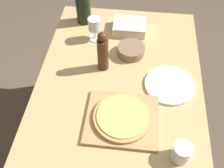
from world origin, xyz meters
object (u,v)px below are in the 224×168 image
(pepper_mill, at_px, (103,52))
(wine_glass, at_px, (94,25))
(small_bowl, at_px, (131,50))
(pizza, at_px, (122,117))
(wine_bottle, at_px, (83,1))

(pepper_mill, relative_size, wine_glass, 1.69)
(small_bowl, bearing_deg, pepper_mill, -139.09)
(pizza, bearing_deg, wine_glass, 111.07)
(pizza, height_order, wine_bottle, wine_bottle)
(wine_bottle, xyz_separation_m, small_bowl, (0.31, -0.26, -0.12))
(wine_bottle, height_order, pepper_mill, wine_bottle)
(pizza, distance_m, wine_glass, 0.59)
(pizza, bearing_deg, pepper_mill, 112.25)
(pizza, distance_m, small_bowl, 0.44)
(wine_glass, height_order, small_bowl, wine_glass)
(pizza, relative_size, wine_glass, 1.86)
(wine_bottle, distance_m, pepper_mill, 0.42)
(small_bowl, bearing_deg, wine_glass, 154.55)
(wine_glass, bearing_deg, wine_bottle, 120.96)
(pepper_mill, distance_m, wine_glass, 0.24)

